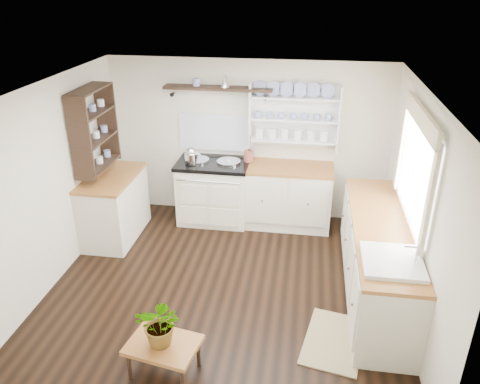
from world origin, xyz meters
name	(u,v)px	position (x,y,z in m)	size (l,w,h in m)	color
floor	(226,284)	(0.00, 0.00, 0.00)	(4.00, 3.80, 0.01)	black
wall_back	(248,140)	(0.00, 1.90, 1.15)	(4.00, 0.02, 2.30)	beige
wall_right	(417,210)	(2.00, 0.00, 1.15)	(0.02, 3.80, 2.30)	beige
wall_left	(51,185)	(-2.00, 0.00, 1.15)	(0.02, 3.80, 2.30)	beige
ceiling	(222,90)	(0.00, 0.00, 2.30)	(4.00, 3.80, 0.01)	white
window	(415,166)	(1.95, 0.15, 1.56)	(0.08, 1.55, 1.22)	white
aga_cooker	(214,191)	(-0.45, 1.57, 0.47)	(1.02, 0.71, 0.95)	#EDE7CE
back_cabinets	(286,195)	(0.60, 1.60, 0.46)	(1.27, 0.63, 0.90)	beige
right_cabinets	(377,259)	(1.70, 0.10, 0.46)	(0.62, 2.43, 0.90)	beige
belfast_sink	(391,272)	(1.70, -0.65, 0.80)	(0.55, 0.60, 0.45)	white
left_cabinets	(114,206)	(-1.70, 0.90, 0.46)	(0.62, 1.13, 0.90)	beige
plate_rack	(295,116)	(0.65, 1.86, 1.56)	(1.20, 0.22, 0.90)	white
high_shelf	(218,89)	(-0.40, 1.78, 1.91)	(1.50, 0.29, 0.16)	black
left_shelving	(94,128)	(-1.84, 0.90, 1.55)	(0.28, 0.80, 1.05)	black
kettle	(191,155)	(-0.73, 1.45, 1.04)	(0.19, 0.19, 0.23)	silver
utensil_crock	(249,156)	(0.04, 1.68, 0.99)	(0.14, 0.14, 0.16)	brown
center_table	(163,347)	(-0.31, -1.40, 0.29)	(0.69, 0.55, 0.34)	brown
potted_plant	(161,324)	(-0.31, -1.40, 0.56)	(0.40, 0.35, 0.45)	#3F7233
floor_rug	(334,341)	(1.24, -0.77, 0.01)	(0.55, 0.85, 0.02)	olive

